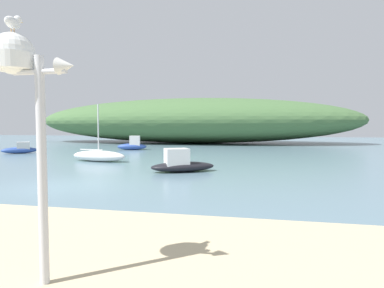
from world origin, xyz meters
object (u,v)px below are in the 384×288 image
at_px(seagull_on_radar, 13,22).
at_px(mast_structure, 20,74).
at_px(motorboat_centre_water, 181,164).
at_px(motorboat_far_left, 133,145).
at_px(sailboat_off_point, 99,156).
at_px(motorboat_far_right, 21,149).

bearing_deg(seagull_on_radar, mast_structure, -11.30).
distance_m(motorboat_centre_water, motorboat_far_left, 15.68).
xyz_separation_m(seagull_on_radar, motorboat_far_left, (-8.65, 25.29, -3.14)).
relative_size(seagull_on_radar, sailboat_off_point, 0.09).
distance_m(motorboat_far_left, motorboat_far_right, 9.53).
height_order(seagull_on_radar, motorboat_far_left, seagull_on_radar).
bearing_deg(motorboat_far_right, sailboat_off_point, -24.63).
height_order(motorboat_centre_water, motorboat_far_left, motorboat_far_left).
height_order(motorboat_far_left, sailboat_off_point, sailboat_off_point).
bearing_deg(motorboat_centre_water, motorboat_far_left, 120.72).
height_order(mast_structure, sailboat_off_point, sailboat_off_point).
xyz_separation_m(mast_structure, sailboat_off_point, (-7.05, 15.36, -2.59)).
bearing_deg(sailboat_off_point, motorboat_centre_water, -29.22).
xyz_separation_m(mast_structure, motorboat_centre_water, (-0.72, 11.82, -2.54)).
height_order(mast_structure, seagull_on_radar, seagull_on_radar).
bearing_deg(seagull_on_radar, motorboat_centre_water, 93.07).
bearing_deg(motorboat_far_left, motorboat_centre_water, -59.28).
relative_size(mast_structure, sailboat_off_point, 0.81).
bearing_deg(seagull_on_radar, sailboat_off_point, 114.40).
bearing_deg(seagull_on_radar, motorboat_far_right, 129.73).
distance_m(mast_structure, motorboat_centre_water, 12.11).
bearing_deg(motorboat_far_left, seagull_on_radar, -71.12).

